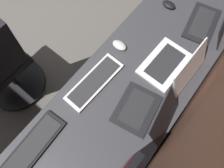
{
  "coord_description": "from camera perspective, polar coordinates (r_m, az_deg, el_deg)",
  "views": [
    {
      "loc": [
        0.66,
        1.93,
        1.98
      ],
      "look_at": [
        0.32,
        1.67,
        0.95
      ],
      "focal_mm": 34.19,
      "sensor_mm": 36.0,
      "label": 1
    }
  ],
  "objects": [
    {
      "name": "laptop_center",
      "position": [
        1.69,
        24.92,
        14.66
      ],
      "size": [
        0.38,
        0.32,
        0.19
      ],
      "color": "black",
      "rests_on": "desk"
    },
    {
      "name": "keyboard_spare",
      "position": [
        1.35,
        -4.74,
        0.64
      ],
      "size": [
        0.43,
        0.16,
        0.02
      ],
      "color": "silver",
      "rests_on": "desk"
    },
    {
      "name": "office_chair",
      "position": [
        1.92,
        -27.52,
        3.65
      ],
      "size": [
        0.56,
        0.56,
        0.97
      ],
      "color": "black",
      "rests_on": "ground"
    },
    {
      "name": "laptop_leftmost",
      "position": [
        1.26,
        9.31,
        -7.4
      ],
      "size": [
        0.33,
        0.36,
        0.21
      ],
      "color": "black",
      "rests_on": "desk"
    },
    {
      "name": "floor_plane",
      "position": [
        2.85,
        -24.45,
        16.74
      ],
      "size": [
        5.04,
        5.04,
        0.0
      ],
      "primitive_type": "plane",
      "color": "#59544F"
    },
    {
      "name": "mouse_main",
      "position": [
        1.47,
        2.03,
        10.35
      ],
      "size": [
        0.06,
        0.1,
        0.03
      ],
      "primitive_type": "ellipsoid",
      "color": "silver",
      "rests_on": "desk"
    },
    {
      "name": "laptop_left",
      "position": [
        1.41,
        16.31,
        4.69
      ],
      "size": [
        0.36,
        0.32,
        0.23
      ],
      "color": "white",
      "rests_on": "desk"
    },
    {
      "name": "drawer_pedestal",
      "position": [
        1.7,
        3.52,
        -7.53
      ],
      "size": [
        0.4,
        0.51,
        0.69
      ],
      "color": "#38383D",
      "rests_on": "ground"
    },
    {
      "name": "keyboard_main",
      "position": [
        1.33,
        -20.47,
        -15.44
      ],
      "size": [
        0.43,
        0.16,
        0.02
      ],
      "color": "black",
      "rests_on": "desk"
    },
    {
      "name": "mouse_spare",
      "position": [
        1.74,
        14.97,
        19.8
      ],
      "size": [
        0.06,
        0.1,
        0.03
      ],
      "primitive_type": "ellipsoid",
      "color": "black",
      "rests_on": "desk"
    },
    {
      "name": "desk",
      "position": [
        1.37,
        1.66,
        -5.67
      ],
      "size": [
        2.28,
        0.68,
        0.73
      ],
      "color": "#38383D",
      "rests_on": "ground"
    }
  ]
}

